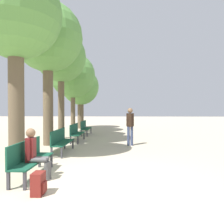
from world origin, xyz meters
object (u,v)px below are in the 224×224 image
Objects in this scene: tree_row_1 at (48,39)px; bench_row_0 at (29,156)px; bench_row_1 at (61,140)px; tree_row_3 at (73,76)px; bench_row_2 at (76,132)px; tree_row_0 at (16,16)px; person_seated at (35,152)px; tree_row_2 at (61,58)px; bench_row_3 at (85,127)px; backpack at (39,184)px; tree_row_4 at (81,87)px; pedestrian_near at (130,124)px.

bench_row_0 is at bearing -77.02° from tree_row_1.
bench_row_0 is 2.89m from bench_row_1.
tree_row_3 is at bearing 96.13° from bench_row_0.
bench_row_0 is 5.79m from bench_row_2.
tree_row_0 is 5.06× the size of person_seated.
bench_row_0 and bench_row_1 have the same top height.
tree_row_2 reaches higher than bench_row_2.
tree_row_1 reaches higher than person_seated.
bench_row_1 is at bearing 51.14° from tree_row_0.
tree_row_1 is (-1.08, 1.78, 4.43)m from bench_row_1.
person_seated is at bearing -88.52° from bench_row_3.
backpack is at bearing -84.60° from bench_row_2.
bench_row_0 is 0.37× the size of tree_row_4.
bench_row_2 is at bearing 75.71° from tree_row_0.
tree_row_1 is (-1.08, 4.67, 4.43)m from bench_row_0.
bench_row_0 is 0.34m from person_seated.
bench_row_1 is 0.30× the size of tree_row_0.
backpack is (1.73, -5.80, -4.73)m from tree_row_1.
tree_row_3 reaches higher than backpack.
tree_row_2 is 6.21m from tree_row_4.
tree_row_1 is (-1.08, -1.11, 4.43)m from bench_row_2.
tree_row_4 reaches higher than bench_row_0.
person_seated is (0.23, -5.99, 0.14)m from bench_row_2.
tree_row_4 reaches higher than bench_row_2.
tree_row_2 is 8.25m from person_seated.
tree_row_0 is 6.16m from pedestrian_near.
tree_row_3 is (0.00, 3.10, -0.55)m from tree_row_2.
pedestrian_near is (2.51, 4.88, 0.34)m from person_seated.
tree_row_0 is 3.62× the size of pedestrian_near.
person_seated is 5.50m from pedestrian_near.
tree_row_1 reaches higher than tree_row_4.
tree_row_3 reaches higher than bench_row_1.
tree_row_0 is 3.13m from tree_row_1.
tree_row_0 reaches higher than tree_row_2.
bench_row_2 is at bearing -81.57° from tree_row_4.
tree_row_2 is 3.15m from tree_row_3.
person_seated is at bearing -87.80° from bench_row_2.
pedestrian_near is (2.74, 1.79, 0.48)m from bench_row_1.
tree_row_4 is (0.00, 11.50, -1.18)m from tree_row_0.
bench_row_3 is 5.41m from tree_row_4.
pedestrian_near is at bearing 33.16° from bench_row_1.
tree_row_4 is at bearing 90.00° from tree_row_1.
bench_row_1 is at bearing -90.00° from bench_row_3.
tree_row_0 is (-1.08, 1.56, 4.17)m from bench_row_0.
bench_row_1 is 3.30m from pedestrian_near.
tree_row_3 is 12.54× the size of backpack.
tree_row_0 is at bearing -90.00° from tree_row_3.
bench_row_1 is (0.00, 2.89, 0.00)m from bench_row_0.
tree_row_4 is 9.54m from pedestrian_near.
backpack is at bearing -81.18° from tree_row_3.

